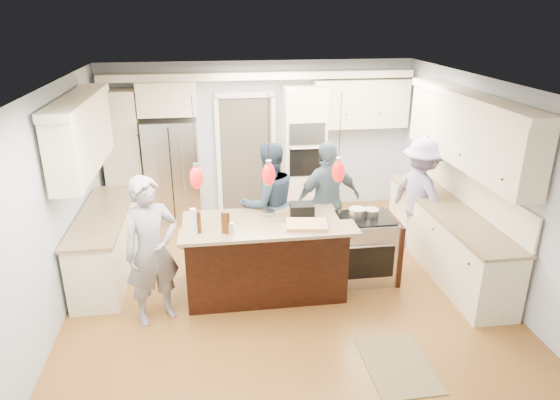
# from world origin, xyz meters

# --- Properties ---
(ground_plane) EXTENTS (6.00, 6.00, 0.00)m
(ground_plane) POSITION_xyz_m (0.00, 0.00, 0.00)
(ground_plane) COLOR #9A632A
(ground_plane) RESTS_ON ground
(room_shell) EXTENTS (5.54, 6.04, 2.72)m
(room_shell) POSITION_xyz_m (0.00, 0.00, 1.82)
(room_shell) COLOR #B2BCC6
(room_shell) RESTS_ON ground
(refrigerator) EXTENTS (0.90, 0.70, 1.80)m
(refrigerator) POSITION_xyz_m (-1.55, 2.64, 0.90)
(refrigerator) COLOR #B7B7BC
(refrigerator) RESTS_ON ground
(oven_column) EXTENTS (0.72, 0.69, 2.30)m
(oven_column) POSITION_xyz_m (0.75, 2.67, 1.15)
(oven_column) COLOR beige
(oven_column) RESTS_ON ground
(back_upper_cabinets) EXTENTS (5.30, 0.61, 2.54)m
(back_upper_cabinets) POSITION_xyz_m (-0.75, 2.76, 1.67)
(back_upper_cabinets) COLOR beige
(back_upper_cabinets) RESTS_ON ground
(right_counter_run) EXTENTS (0.64, 3.10, 2.51)m
(right_counter_run) POSITION_xyz_m (2.44, 0.30, 1.06)
(right_counter_run) COLOR beige
(right_counter_run) RESTS_ON ground
(left_cabinets) EXTENTS (0.64, 2.30, 2.51)m
(left_cabinets) POSITION_xyz_m (-2.44, 0.80, 1.06)
(left_cabinets) COLOR beige
(left_cabinets) RESTS_ON ground
(kitchen_island) EXTENTS (2.10, 1.46, 1.12)m
(kitchen_island) POSITION_xyz_m (-0.25, 0.07, 0.49)
(kitchen_island) COLOR black
(kitchen_island) RESTS_ON ground
(island_range) EXTENTS (0.82, 0.71, 0.92)m
(island_range) POSITION_xyz_m (1.16, 0.15, 0.46)
(island_range) COLOR #B7B7BC
(island_range) RESTS_ON ground
(pendant_lights) EXTENTS (1.75, 0.15, 1.03)m
(pendant_lights) POSITION_xyz_m (-0.25, -0.51, 1.80)
(pendant_lights) COLOR black
(pendant_lights) RESTS_ON ground
(person_bar_end) EXTENTS (0.79, 0.69, 1.82)m
(person_bar_end) POSITION_xyz_m (-1.62, -0.45, 0.91)
(person_bar_end) COLOR gray
(person_bar_end) RESTS_ON ground
(person_far_left) EXTENTS (1.04, 0.91, 1.81)m
(person_far_left) POSITION_xyz_m (-0.09, 0.85, 0.91)
(person_far_left) COLOR #2B3F54
(person_far_left) RESTS_ON ground
(person_far_right) EXTENTS (1.13, 0.69, 1.79)m
(person_far_right) POSITION_xyz_m (0.78, 0.85, 0.89)
(person_far_right) COLOR slate
(person_far_right) RESTS_ON ground
(person_range_side) EXTENTS (1.03, 1.31, 1.77)m
(person_range_side) POSITION_xyz_m (2.25, 0.93, 0.89)
(person_range_side) COLOR #9385B4
(person_range_side) RESTS_ON ground
(floor_rug) EXTENTS (0.68, 0.99, 0.01)m
(floor_rug) POSITION_xyz_m (0.97, -1.71, 0.01)
(floor_rug) COLOR olive
(floor_rug) RESTS_ON ground
(water_bottle) EXTENTS (0.08, 0.08, 0.31)m
(water_bottle) POSITION_xyz_m (-1.11, -0.51, 1.28)
(water_bottle) COLOR silver
(water_bottle) RESTS_ON kitchen_island
(beer_bottle_a) EXTENTS (0.07, 0.07, 0.26)m
(beer_bottle_a) POSITION_xyz_m (-1.06, -0.47, 1.25)
(beer_bottle_a) COLOR #48230C
(beer_bottle_a) RESTS_ON kitchen_island
(beer_bottle_b) EXTENTS (0.09, 0.09, 0.27)m
(beer_bottle_b) POSITION_xyz_m (-0.74, -0.53, 1.25)
(beer_bottle_b) COLOR #48230C
(beer_bottle_b) RESTS_ON kitchen_island
(beer_bottle_c) EXTENTS (0.08, 0.08, 0.25)m
(beer_bottle_c) POSITION_xyz_m (-0.77, -0.52, 1.25)
(beer_bottle_c) COLOR #48230C
(beer_bottle_c) RESTS_ON kitchen_island
(drink_can) EXTENTS (0.07, 0.07, 0.13)m
(drink_can) POSITION_xyz_m (-0.70, -0.54, 1.18)
(drink_can) COLOR #B7B7BC
(drink_can) RESTS_ON kitchen_island
(cutting_board) EXTENTS (0.53, 0.41, 0.04)m
(cutting_board) POSITION_xyz_m (0.21, -0.47, 1.14)
(cutting_board) COLOR tan
(cutting_board) RESTS_ON kitchen_island
(pot_large) EXTENTS (0.23, 0.23, 0.13)m
(pot_large) POSITION_xyz_m (1.01, 0.14, 0.99)
(pot_large) COLOR #B7B7BC
(pot_large) RESTS_ON island_range
(pot_small) EXTENTS (0.21, 0.21, 0.10)m
(pot_small) POSITION_xyz_m (1.21, 0.17, 0.97)
(pot_small) COLOR #B7B7BC
(pot_small) RESTS_ON island_range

